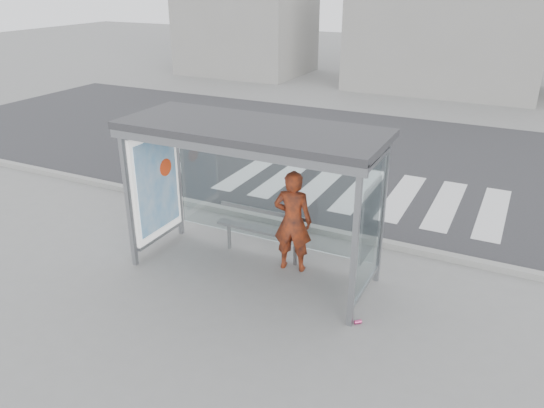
{
  "coord_description": "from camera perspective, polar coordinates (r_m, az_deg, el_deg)",
  "views": [
    {
      "loc": [
        3.85,
        -7.01,
        4.76
      ],
      "look_at": [
        0.27,
        0.2,
        1.27
      ],
      "focal_mm": 35.0,
      "sensor_mm": 36.0,
      "label": 1
    }
  ],
  "objects": [
    {
      "name": "person",
      "position": [
        9.01,
        2.24,
        -1.86
      ],
      "size": [
        0.73,
        0.54,
        1.82
      ],
      "primitive_type": "imported",
      "rotation": [
        0.0,
        0.0,
        3.31
      ],
      "color": "red",
      "rests_on": "ground"
    },
    {
      "name": "soda_can",
      "position": [
        8.14,
        9.22,
        -12.41
      ],
      "size": [
        0.12,
        0.12,
        0.06
      ],
      "primitive_type": "cylinder",
      "rotation": [
        0.0,
        1.57,
        0.74
      ],
      "color": "#C83A76",
      "rests_on": "ground"
    },
    {
      "name": "crosswalk",
      "position": [
        12.9,
        9.43,
        1.5
      ],
      "size": [
        6.55,
        3.0,
        0.0
      ],
      "color": "silver",
      "rests_on": "ground"
    },
    {
      "name": "bus_shelter",
      "position": [
        8.69,
        -4.23,
        4.77
      ],
      "size": [
        4.25,
        1.65,
        2.62
      ],
      "color": "gray",
      "rests_on": "ground"
    },
    {
      "name": "building_center",
      "position": [
        25.41,
        18.41,
        17.26
      ],
      "size": [
        8.0,
        5.0,
        5.0
      ],
      "primitive_type": "cube",
      "color": "gray",
      "rests_on": "ground"
    },
    {
      "name": "curb",
      "position": [
        10.83,
        2.82,
        -2.29
      ],
      "size": [
        30.0,
        0.18,
        0.12
      ],
      "primitive_type": "cube",
      "color": "gray",
      "rests_on": "ground"
    },
    {
      "name": "bench",
      "position": [
        9.56,
        -1.14,
        -2.77
      ],
      "size": [
        1.74,
        0.22,
        0.9
      ],
      "color": "slate",
      "rests_on": "ground"
    },
    {
      "name": "road",
      "position": [
        15.29,
        10.5,
        4.95
      ],
      "size": [
        30.0,
        10.0,
        0.01
      ],
      "primitive_type": "cube",
      "color": "#2D2E30",
      "rests_on": "ground"
    },
    {
      "name": "building_left",
      "position": [
        28.64,
        -2.76,
        19.94
      ],
      "size": [
        6.0,
        5.0,
        6.0
      ],
      "primitive_type": "cube",
      "color": "gray",
      "rests_on": "ground"
    },
    {
      "name": "ground",
      "position": [
        9.31,
        -2.07,
        -7.3
      ],
      "size": [
        80.0,
        80.0,
        0.0
      ],
      "primitive_type": "plane",
      "color": "slate",
      "rests_on": "ground"
    }
  ]
}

